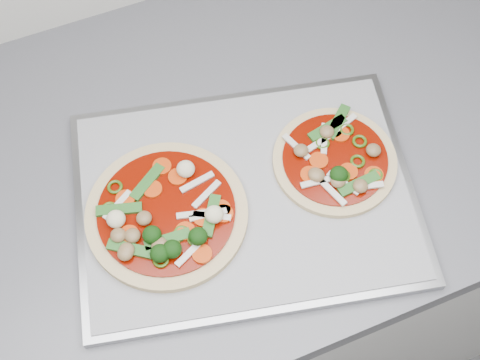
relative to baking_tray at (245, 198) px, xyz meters
name	(u,v)px	position (x,y,z in m)	size (l,w,h in m)	color
baking_tray	(245,198)	(0.00, 0.00, 0.00)	(0.44, 0.33, 0.01)	gray
parchment	(245,195)	(0.00, 0.00, 0.01)	(0.42, 0.31, 0.00)	#94959A
pizza_left	(166,216)	(-0.11, 0.01, 0.02)	(0.29, 0.29, 0.04)	tan
pizza_right	(335,160)	(0.13, 0.00, 0.02)	(0.23, 0.23, 0.03)	tan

